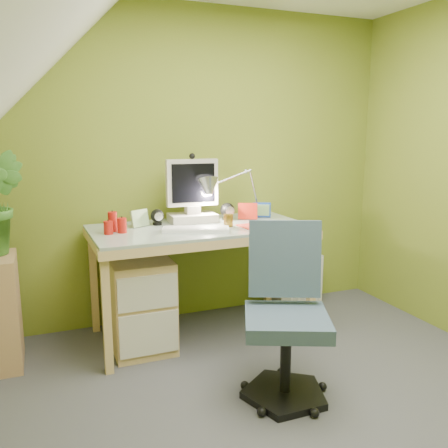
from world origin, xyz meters
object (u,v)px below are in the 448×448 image
object	(u,v)px
task_chair	(287,319)
radiator	(297,279)
monitor	(192,184)
desk	(201,281)
desk_lamp	(248,182)

from	to	relation	value
task_chair	radiator	xyz separation A→B (m)	(0.83, 1.29, -0.25)
monitor	task_chair	size ratio (longest dim) A/B	0.60
desk	task_chair	bearing A→B (deg)	-82.30
task_chair	radiator	bearing A→B (deg)	80.80
desk	desk_lamp	bearing A→B (deg)	20.08
desk_lamp	radiator	world-z (taller)	desk_lamp
desk	desk_lamp	world-z (taller)	desk_lamp
task_chair	desk	bearing A→B (deg)	122.80
radiator	task_chair	bearing A→B (deg)	-125.82
desk	radiator	size ratio (longest dim) A/B	3.63
desk_lamp	task_chair	world-z (taller)	desk_lamp
desk_lamp	task_chair	xyz separation A→B (m)	(-0.29, -1.15, -0.62)
task_chair	monitor	bearing A→B (deg)	121.35
desk	radiator	distance (m)	1.06
monitor	desk	bearing A→B (deg)	-88.11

